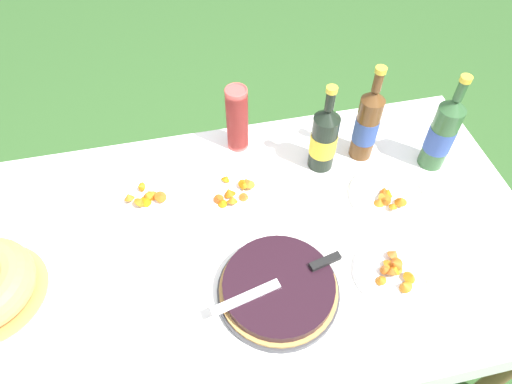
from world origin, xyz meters
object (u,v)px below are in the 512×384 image
object	(u,v)px
berry_tart	(278,288)
serving_knife	(289,278)
cider_bottle_amber	(367,124)
snack_plate_right	(387,195)
snack_plate_far	(232,190)
cider_bottle_green	(442,133)
snack_plate_near	(392,272)
cup_stack	(237,119)
snack_plate_left	(150,198)
juice_bottle_red	(324,138)

from	to	relation	value
berry_tart	serving_knife	world-z (taller)	serving_knife
cider_bottle_amber	snack_plate_right	bearing A→B (deg)	-85.58
berry_tart	snack_plate_far	world-z (taller)	berry_tart
cider_bottle_green	snack_plate_far	size ratio (longest dim) A/B	1.55
snack_plate_far	cider_bottle_amber	bearing A→B (deg)	9.19
snack_plate_near	snack_plate_far	world-z (taller)	snack_plate_near
cup_stack	serving_knife	bearing A→B (deg)	-87.33
snack_plate_left	cider_bottle_green	bearing A→B (deg)	-2.41
cider_bottle_green	snack_plate_right	size ratio (longest dim) A/B	1.46
cider_bottle_green	snack_plate_near	xyz separation A→B (m)	(-0.29, -0.37, -0.12)
cup_stack	snack_plate_right	size ratio (longest dim) A/B	1.00
juice_bottle_red	snack_plate_far	distance (m)	0.33
snack_plate_right	cider_bottle_amber	bearing A→B (deg)	94.42
serving_knife	juice_bottle_red	bearing A→B (deg)	-131.46
cider_bottle_green	juice_bottle_red	xyz separation A→B (m)	(-0.36, 0.07, -0.02)
serving_knife	snack_plate_right	distance (m)	0.46
cup_stack	snack_plate_near	size ratio (longest dim) A/B	1.14
berry_tart	snack_plate_far	xyz separation A→B (m)	(-0.06, 0.37, -0.02)
cup_stack	snack_plate_right	world-z (taller)	cup_stack
cider_bottle_green	juice_bottle_red	bearing A→B (deg)	168.70
cider_bottle_amber	snack_plate_right	distance (m)	0.23
snack_plate_far	snack_plate_near	bearing A→B (deg)	-45.26
berry_tart	snack_plate_right	bearing A→B (deg)	30.65
snack_plate_right	cup_stack	bearing A→B (deg)	141.53
cider_bottle_green	snack_plate_right	bearing A→B (deg)	-151.29
cup_stack	cider_bottle_amber	distance (m)	0.42
snack_plate_left	serving_knife	bearing A→B (deg)	-48.50
cup_stack	snack_plate_near	xyz separation A→B (m)	(0.32, -0.59, -0.11)
snack_plate_right	snack_plate_near	bearing A→B (deg)	-109.99
serving_knife	snack_plate_right	world-z (taller)	serving_knife
serving_knife	snack_plate_far	world-z (taller)	serving_knife
cider_bottle_green	snack_plate_right	distance (m)	0.26
snack_plate_right	snack_plate_far	bearing A→B (deg)	165.22
cider_bottle_green	berry_tart	bearing A→B (deg)	-149.97
cup_stack	cider_bottle_amber	world-z (taller)	cider_bottle_amber
cider_bottle_green	snack_plate_right	xyz separation A→B (m)	(-0.20, -0.11, -0.12)
cup_stack	snack_plate_left	distance (m)	0.38
juice_bottle_red	snack_plate_near	bearing A→B (deg)	-81.11
berry_tart	serving_knife	size ratio (longest dim) A/B	0.89
cup_stack	juice_bottle_red	size ratio (longest dim) A/B	0.75
juice_bottle_red	snack_plate_left	distance (m)	0.58
berry_tart	cider_bottle_green	world-z (taller)	cider_bottle_green
berry_tart	cider_bottle_amber	xyz separation A→B (m)	(0.40, 0.44, 0.11)
berry_tart	snack_plate_left	distance (m)	0.50
cider_bottle_green	snack_plate_left	bearing A→B (deg)	177.59
juice_bottle_red	snack_plate_near	world-z (taller)	juice_bottle_red
cider_bottle_amber	snack_plate_right	size ratio (longest dim) A/B	1.46
snack_plate_far	serving_knife	bearing A→B (deg)	-76.66
cider_bottle_amber	snack_plate_right	xyz separation A→B (m)	(0.02, -0.20, -0.12)
berry_tart	cider_bottle_green	distance (m)	0.72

